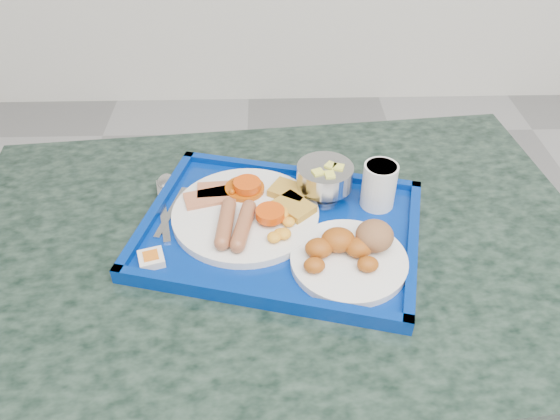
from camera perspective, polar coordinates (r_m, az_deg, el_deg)
name	(u,v)px	position (r m, az deg, el deg)	size (l,w,h in m)	color
table	(279,306)	(1.08, -0.13, -10.04)	(1.18, 0.84, 0.69)	slate
tray	(280,230)	(0.96, 0.00, -2.12)	(0.54, 0.45, 0.03)	navy
main_plate	(249,212)	(0.97, -3.28, -0.18)	(0.26, 0.26, 0.04)	white
bread_plate	(351,252)	(0.89, 7.48, -4.37)	(0.19, 0.19, 0.06)	white
fruit_bowl	(325,177)	(0.99, 4.71, 3.44)	(0.10, 0.10, 0.07)	#AEAFB1
juice_cup	(379,184)	(0.99, 10.32, 2.67)	(0.06, 0.06, 0.09)	white
spoon	(167,189)	(1.05, -11.72, 2.16)	(0.06, 0.19, 0.01)	#AEAFB1
knife	(163,210)	(1.01, -12.12, 0.04)	(0.01, 0.18, 0.00)	#AEAFB1
jam_packet	(151,259)	(0.91, -13.30, -4.98)	(0.05, 0.05, 0.02)	silver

